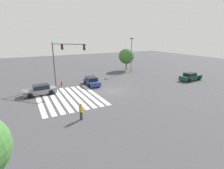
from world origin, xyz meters
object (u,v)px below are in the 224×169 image
object	(u,v)px
pedestrian	(81,111)
street_light_pole_a	(131,52)
traffic_signal_mast	(62,56)
fire_hydrant	(62,84)
car_2	(92,81)
car_0	(190,77)
tree_corner_b	(126,56)
car_1	(40,90)

from	to	relation	value
pedestrian	street_light_pole_a	size ratio (longest dim) A/B	0.22
traffic_signal_mast	fire_hydrant	bearing A→B (deg)	171.66
car_2	pedestrian	bearing A→B (deg)	-23.07
traffic_signal_mast	car_0	distance (m)	24.12
car_2	tree_corner_b	world-z (taller)	tree_corner_b
pedestrian	street_light_pole_a	bearing A→B (deg)	0.60
tree_corner_b	car_1	bearing A→B (deg)	-64.71
pedestrian	fire_hydrant	bearing A→B (deg)	41.85
car_2	fire_hydrant	xyz separation A→B (m)	(-1.84, -4.84, -0.24)
car_1	pedestrian	size ratio (longest dim) A/B	2.68
car_2	street_light_pole_a	distance (m)	14.45
street_light_pole_a	tree_corner_b	distance (m)	2.84
car_1	street_light_pole_a	xyz separation A→B (m)	(-7.54, 21.05, 4.02)
traffic_signal_mast	car_2	xyz separation A→B (m)	(1.36, 4.48, -4.52)
car_0	tree_corner_b	bearing A→B (deg)	108.23
car_0	car_1	xyz separation A→B (m)	(-4.56, -26.71, -0.02)
fire_hydrant	car_2	bearing A→B (deg)	69.13
car_0	pedestrian	xyz separation A→B (m)	(5.86, -23.93, 0.27)
traffic_signal_mast	car_1	xyz separation A→B (m)	(2.71, -4.15, -4.50)
pedestrian	fire_hydrant	world-z (taller)	pedestrian
car_1	street_light_pole_a	world-z (taller)	street_light_pole_a
car_0	pedestrian	distance (m)	24.64
traffic_signal_mast	pedestrian	bearing A→B (deg)	-50.97
pedestrian	car_0	bearing A→B (deg)	-30.15
traffic_signal_mast	street_light_pole_a	world-z (taller)	street_light_pole_a
car_0	tree_corner_b	world-z (taller)	tree_corner_b
car_2	car_0	bearing A→B (deg)	75.25
traffic_signal_mast	car_0	bearing A→B (deg)	27.14
car_1	car_2	world-z (taller)	car_1
car_1	car_0	bearing A→B (deg)	167.11
tree_corner_b	fire_hydrant	xyz separation A→B (m)	(6.88, -17.53, -3.03)
car_1	fire_hydrant	world-z (taller)	car_1
street_light_pole_a	fire_hydrant	world-z (taller)	street_light_pole_a
traffic_signal_mast	tree_corner_b	xyz separation A→B (m)	(-7.36, 17.17, -1.73)
pedestrian	fire_hydrant	size ratio (longest dim) A/B	2.03
car_2	street_light_pole_a	world-z (taller)	street_light_pole_a
car_0	street_light_pole_a	distance (m)	13.94
tree_corner_b	street_light_pole_a	bearing A→B (deg)	-6.05
car_0	car_2	size ratio (longest dim) A/B	1.10
car_0	fire_hydrant	world-z (taller)	car_0
street_light_pole_a	fire_hydrant	xyz separation A→B (m)	(4.34, -17.26, -4.28)
traffic_signal_mast	car_2	bearing A→B (deg)	28.11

